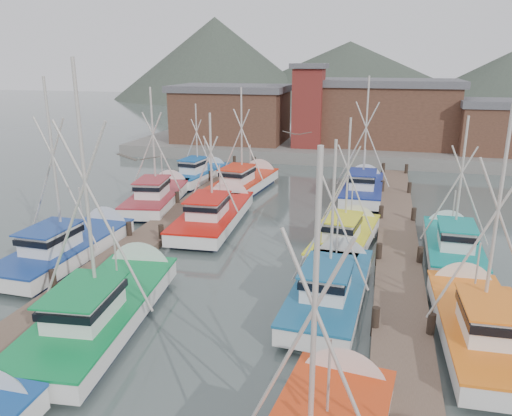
% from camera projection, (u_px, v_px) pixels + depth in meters
% --- Properties ---
extents(ground, '(260.00, 260.00, 0.00)m').
position_uv_depth(ground, '(238.00, 295.00, 22.34)').
color(ground, '#465551').
rests_on(ground, ground).
extents(dock_left, '(2.30, 46.00, 1.50)m').
position_uv_depth(dock_left, '(138.00, 246.00, 27.70)').
color(dock_left, brown).
rests_on(dock_left, ground).
extents(dock_right, '(2.30, 46.00, 1.50)m').
position_uv_depth(dock_right, '(399.00, 271.00, 24.37)').
color(dock_right, brown).
rests_on(dock_right, ground).
extents(quay, '(44.00, 16.00, 1.20)m').
position_uv_depth(quay, '(330.00, 147.00, 56.52)').
color(quay, gray).
rests_on(quay, ground).
extents(shed_left, '(12.72, 8.48, 6.20)m').
position_uv_depth(shed_left, '(231.00, 113.00, 56.20)').
color(shed_left, brown).
rests_on(shed_left, quay).
extents(shed_center, '(14.84, 9.54, 6.90)m').
position_uv_depth(shed_center, '(387.00, 112.00, 53.92)').
color(shed_center, brown).
rests_on(shed_center, quay).
extents(shed_right, '(8.48, 6.36, 5.20)m').
position_uv_depth(shed_right, '(502.00, 126.00, 48.77)').
color(shed_right, brown).
rests_on(shed_right, quay).
extents(lookout_tower, '(3.60, 3.60, 8.50)m').
position_uv_depth(lookout_tower, '(308.00, 105.00, 51.86)').
color(lookout_tower, maroon).
rests_on(lookout_tower, quay).
extents(distant_hills, '(175.00, 140.00, 42.00)m').
position_uv_depth(distant_hills, '(318.00, 97.00, 139.16)').
color(distant_hills, '#444F42').
rests_on(distant_hills, ground).
extents(boat_4, '(4.46, 10.44, 11.18)m').
position_uv_depth(boat_4, '(107.00, 305.00, 19.95)').
color(boat_4, black).
rests_on(boat_4, ground).
extents(boat_5, '(3.27, 9.12, 7.95)m').
position_uv_depth(boat_5, '(332.00, 286.00, 21.65)').
color(boat_5, black).
rests_on(boat_5, ground).
extents(boat_6, '(4.17, 9.50, 10.22)m').
position_uv_depth(boat_6, '(73.00, 246.00, 26.31)').
color(boat_6, black).
rests_on(boat_6, ground).
extents(boat_7, '(3.86, 8.97, 9.58)m').
position_uv_depth(boat_7, '(476.00, 322.00, 18.69)').
color(boat_7, black).
rests_on(boat_7, ground).
extents(boat_8, '(3.72, 10.27, 8.07)m').
position_uv_depth(boat_8, '(216.00, 214.00, 31.86)').
color(boat_8, black).
rests_on(boat_8, ground).
extents(boat_9, '(3.61, 8.60, 7.98)m').
position_uv_depth(boat_9, '(347.00, 237.00, 27.69)').
color(boat_9, black).
rests_on(boat_9, ground).
extents(boat_10, '(4.22, 9.54, 9.17)m').
position_uv_depth(boat_10, '(159.00, 195.00, 36.09)').
color(boat_10, black).
rests_on(boat_10, ground).
extents(boat_11, '(3.34, 8.39, 8.22)m').
position_uv_depth(boat_11, '(451.00, 244.00, 26.56)').
color(boat_11, black).
rests_on(boat_11, ground).
extents(boat_12, '(3.96, 9.88, 9.00)m').
position_uv_depth(boat_12, '(245.00, 182.00, 39.95)').
color(boat_12, black).
rests_on(boat_12, ground).
extents(boat_13, '(3.93, 9.24, 9.83)m').
position_uv_depth(boat_13, '(363.00, 188.00, 38.29)').
color(boat_13, black).
rests_on(boat_13, ground).
extents(boat_14, '(3.31, 8.17, 7.26)m').
position_uv_depth(boat_14, '(201.00, 174.00, 42.92)').
color(boat_14, black).
rests_on(boat_14, ground).
extents(gull_near, '(1.55, 0.64, 0.24)m').
position_uv_depth(gull_near, '(138.00, 158.00, 16.11)').
color(gull_near, gray).
rests_on(gull_near, ground).
extents(gull_far, '(1.54, 0.61, 0.24)m').
position_uv_depth(gull_far, '(297.00, 134.00, 26.10)').
color(gull_far, gray).
rests_on(gull_far, ground).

